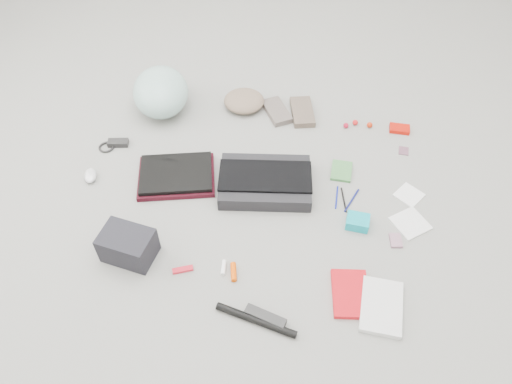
# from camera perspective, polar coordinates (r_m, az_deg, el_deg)

# --- Properties ---
(ground_plane) EXTENTS (4.00, 4.00, 0.00)m
(ground_plane) POSITION_cam_1_polar(r_m,az_deg,el_deg) (2.24, 0.00, -0.83)
(ground_plane) COLOR gray
(messenger_bag) EXTENTS (0.44, 0.34, 0.07)m
(messenger_bag) POSITION_cam_1_polar(r_m,az_deg,el_deg) (2.26, 1.05, 1.16)
(messenger_bag) COLOR black
(messenger_bag) RESTS_ON ground_plane
(bag_flap) EXTENTS (0.43, 0.24, 0.01)m
(bag_flap) POSITION_cam_1_polar(r_m,az_deg,el_deg) (2.23, 1.07, 1.83)
(bag_flap) COLOR black
(bag_flap) RESTS_ON messenger_bag
(laptop_sleeve) EXTENTS (0.40, 0.33, 0.02)m
(laptop_sleeve) POSITION_cam_1_polar(r_m,az_deg,el_deg) (2.34, -9.06, 1.74)
(laptop_sleeve) COLOR #3A0A14
(laptop_sleeve) RESTS_ON ground_plane
(laptop) EXTENTS (0.37, 0.30, 0.02)m
(laptop) POSITION_cam_1_polar(r_m,az_deg,el_deg) (2.32, -9.13, 2.12)
(laptop) COLOR black
(laptop) RESTS_ON laptop_sleeve
(bike_helmet) EXTENTS (0.37, 0.42, 0.21)m
(bike_helmet) POSITION_cam_1_polar(r_m,az_deg,el_deg) (2.66, -10.84, 11.17)
(bike_helmet) COLOR #A1CDC5
(bike_helmet) RESTS_ON ground_plane
(beanie) EXTENTS (0.23, 0.22, 0.07)m
(beanie) POSITION_cam_1_polar(r_m,az_deg,el_deg) (2.67, -1.38, 10.37)
(beanie) COLOR #7E6755
(beanie) RESTS_ON ground_plane
(mitten_left) EXTENTS (0.18, 0.22, 0.03)m
(mitten_left) POSITION_cam_1_polar(r_m,az_deg,el_deg) (2.64, 2.39, 9.20)
(mitten_left) COLOR #655A54
(mitten_left) RESTS_ON ground_plane
(mitten_right) EXTENTS (0.15, 0.23, 0.03)m
(mitten_right) POSITION_cam_1_polar(r_m,az_deg,el_deg) (2.64, 5.31, 9.10)
(mitten_right) COLOR brown
(mitten_right) RESTS_ON ground_plane
(power_brick) EXTENTS (0.10, 0.06, 0.03)m
(power_brick) POSITION_cam_1_polar(r_m,az_deg,el_deg) (2.55, -15.49, 5.44)
(power_brick) COLOR black
(power_brick) RESTS_ON ground_plane
(cable_coil) EXTENTS (0.09, 0.09, 0.01)m
(cable_coil) POSITION_cam_1_polar(r_m,az_deg,el_deg) (2.56, -16.73, 4.93)
(cable_coil) COLOR black
(cable_coil) RESTS_ON ground_plane
(mouse) EXTENTS (0.08, 0.10, 0.04)m
(mouse) POSITION_cam_1_polar(r_m,az_deg,el_deg) (2.43, -18.41, 1.80)
(mouse) COLOR silver
(mouse) RESTS_ON ground_plane
(camera_bag) EXTENTS (0.23, 0.18, 0.13)m
(camera_bag) POSITION_cam_1_polar(r_m,az_deg,el_deg) (2.07, -14.42, -5.93)
(camera_bag) COLOR black
(camera_bag) RESTS_ON ground_plane
(multitool) EXTENTS (0.09, 0.05, 0.01)m
(multitool) POSITION_cam_1_polar(r_m,az_deg,el_deg) (2.04, -8.37, -8.77)
(multitool) COLOR red
(multitool) RESTS_ON ground_plane
(toiletry_tube_white) EXTENTS (0.02, 0.07, 0.02)m
(toiletry_tube_white) POSITION_cam_1_polar(r_m,az_deg,el_deg) (2.02, -3.73, -8.60)
(toiletry_tube_white) COLOR white
(toiletry_tube_white) RESTS_ON ground_plane
(toiletry_tube_orange) EXTENTS (0.04, 0.08, 0.02)m
(toiletry_tube_orange) POSITION_cam_1_polar(r_m,az_deg,el_deg) (2.01, -2.58, -9.11)
(toiletry_tube_orange) COLOR #E54900
(toiletry_tube_orange) RESTS_ON ground_plane
(u_lock) EXTENTS (0.16, 0.08, 0.03)m
(u_lock) POSITION_cam_1_polar(r_m,az_deg,el_deg) (1.91, 1.07, -14.11)
(u_lock) COLOR black
(u_lock) RESTS_ON ground_plane
(bike_pump) EXTENTS (0.31, 0.10, 0.03)m
(bike_pump) POSITION_cam_1_polar(r_m,az_deg,el_deg) (1.90, -0.00, -14.44)
(bike_pump) COLOR black
(bike_pump) RESTS_ON ground_plane
(book_red) EXTENTS (0.16, 0.22, 0.02)m
(book_red) POSITION_cam_1_polar(r_m,az_deg,el_deg) (1.99, 10.72, -11.35)
(book_red) COLOR red
(book_red) RESTS_ON ground_plane
(book_white) EXTENTS (0.17, 0.24, 0.02)m
(book_white) POSITION_cam_1_polar(r_m,az_deg,el_deg) (1.99, 14.14, -12.58)
(book_white) COLOR silver
(book_white) RESTS_ON ground_plane
(notepad) EXTENTS (0.10, 0.13, 0.01)m
(notepad) POSITION_cam_1_polar(r_m,az_deg,el_deg) (2.37, 9.74, 2.38)
(notepad) COLOR #417D40
(notepad) RESTS_ON ground_plane
(pen_blue) EXTENTS (0.01, 0.13, 0.01)m
(pen_blue) POSITION_cam_1_polar(r_m,az_deg,el_deg) (2.27, 9.21, -0.60)
(pen_blue) COLOR #0E1B91
(pen_blue) RESTS_ON ground_plane
(pen_black) EXTENTS (0.03, 0.14, 0.01)m
(pen_black) POSITION_cam_1_polar(r_m,az_deg,el_deg) (2.26, 10.00, -0.88)
(pen_black) COLOR black
(pen_black) RESTS_ON ground_plane
(pen_navy) EXTENTS (0.07, 0.14, 0.01)m
(pen_navy) POSITION_cam_1_polar(r_m,az_deg,el_deg) (2.27, 10.89, -0.93)
(pen_navy) COLOR navy
(pen_navy) RESTS_ON ground_plane
(accordion_wallet) EXTENTS (0.10, 0.08, 0.05)m
(accordion_wallet) POSITION_cam_1_polar(r_m,az_deg,el_deg) (2.17, 11.53, -3.36)
(accordion_wallet) COLOR #0DA9BD
(accordion_wallet) RESTS_ON ground_plane
(card_deck) EXTENTS (0.06, 0.08, 0.01)m
(card_deck) POSITION_cam_1_polar(r_m,az_deg,el_deg) (2.17, 15.67, -5.36)
(card_deck) COLOR #A5748A
(card_deck) RESTS_ON ground_plane
(napkin_top) EXTENTS (0.15, 0.15, 0.01)m
(napkin_top) POSITION_cam_1_polar(r_m,az_deg,el_deg) (2.35, 17.09, -0.33)
(napkin_top) COLOR white
(napkin_top) RESTS_ON ground_plane
(napkin_bottom) EXTENTS (0.19, 0.19, 0.01)m
(napkin_bottom) POSITION_cam_1_polar(r_m,az_deg,el_deg) (2.25, 17.21, -3.43)
(napkin_bottom) COLOR silver
(napkin_bottom) RESTS_ON ground_plane
(lollipop_a) EXTENTS (0.03, 0.03, 0.03)m
(lollipop_a) POSITION_cam_1_polar(r_m,az_deg,el_deg) (2.60, 10.24, 7.49)
(lollipop_a) COLOR #A91028
(lollipop_a) RESTS_ON ground_plane
(lollipop_b) EXTENTS (0.04, 0.04, 0.03)m
(lollipop_b) POSITION_cam_1_polar(r_m,az_deg,el_deg) (2.62, 11.27, 7.80)
(lollipop_b) COLOR red
(lollipop_b) RESTS_ON ground_plane
(lollipop_c) EXTENTS (0.03, 0.03, 0.03)m
(lollipop_c) POSITION_cam_1_polar(r_m,az_deg,el_deg) (2.62, 12.86, 7.48)
(lollipop_c) COLOR red
(lollipop_c) RESTS_ON ground_plane
(altoids_tin) EXTENTS (0.10, 0.07, 0.02)m
(altoids_tin) POSITION_cam_1_polar(r_m,az_deg,el_deg) (2.64, 16.08, 6.96)
(altoids_tin) COLOR #BD1207
(altoids_tin) RESTS_ON ground_plane
(stamp_sheet) EXTENTS (0.05, 0.06, 0.00)m
(stamp_sheet) POSITION_cam_1_polar(r_m,az_deg,el_deg) (2.54, 16.52, 4.53)
(stamp_sheet) COLOR #73495B
(stamp_sheet) RESTS_ON ground_plane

